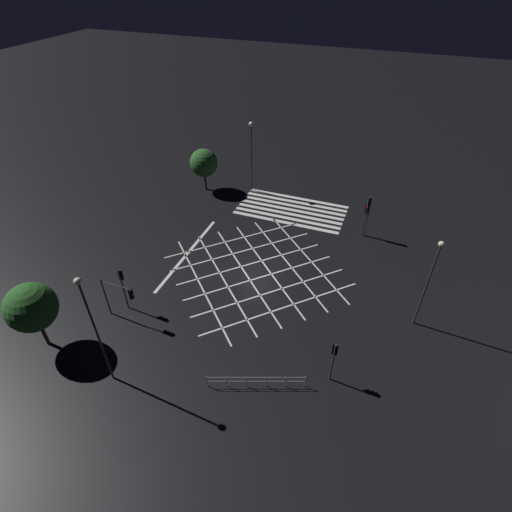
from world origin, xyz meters
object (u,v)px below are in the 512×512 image
(traffic_light_sw_cross, at_px, (366,214))
(street_lamp_west, at_px, (251,142))
(street_lamp_far, at_px, (92,319))
(traffic_light_sw_main, at_px, (368,209))
(traffic_light_ne_cross, at_px, (122,281))
(street_tree_far, at_px, (204,163))
(street_tree_near, at_px, (31,307))
(street_lamp_east, at_px, (431,274))
(traffic_light_nw_cross, at_px, (334,355))
(traffic_light_ne_main, at_px, (120,294))

(traffic_light_sw_cross, height_order, street_lamp_west, street_lamp_west)
(street_lamp_west, distance_m, street_lamp_far, 28.03)
(traffic_light_sw_main, xyz_separation_m, traffic_light_ne_cross, (16.40, 16.98, -0.38))
(street_lamp_west, distance_m, street_tree_far, 6.14)
(traffic_light_sw_main, bearing_deg, street_tree_near, 48.44)
(traffic_light_ne_cross, bearing_deg, traffic_light_sw_main, -44.01)
(street_lamp_east, bearing_deg, traffic_light_nw_cross, 55.28)
(traffic_light_sw_cross, bearing_deg, traffic_light_ne_main, -40.78)
(traffic_light_ne_main, bearing_deg, street_lamp_west, 85.71)
(traffic_light_ne_cross, height_order, street_tree_far, street_tree_far)
(traffic_light_ne_cross, xyz_separation_m, street_tree_far, (2.95, -20.13, 0.57))
(street_tree_near, bearing_deg, street_lamp_east, -155.12)
(traffic_light_sw_cross, height_order, street_tree_far, street_tree_far)
(street_lamp_east, xyz_separation_m, street_tree_near, (25.35, 11.76, -1.31))
(traffic_light_sw_cross, relative_size, street_tree_near, 0.64)
(street_lamp_west, height_order, street_tree_far, street_lamp_west)
(street_lamp_far, bearing_deg, street_lamp_west, -88.67)
(traffic_light_nw_cross, bearing_deg, street_lamp_east, -34.72)
(street_lamp_east, xyz_separation_m, street_lamp_far, (18.99, 12.55, 0.77))
(traffic_light_sw_main, relative_size, traffic_light_sw_cross, 1.26)
(traffic_light_sw_main, relative_size, street_lamp_west, 0.55)
(street_tree_near, bearing_deg, traffic_light_nw_cross, -167.60)
(traffic_light_ne_main, height_order, street_tree_near, street_tree_near)
(traffic_light_sw_main, height_order, traffic_light_nw_cross, traffic_light_sw_main)
(traffic_light_sw_main, relative_size, street_tree_near, 0.81)
(traffic_light_sw_main, xyz_separation_m, traffic_light_sw_cross, (0.14, -0.06, -0.65))
(traffic_light_nw_cross, height_order, traffic_light_sw_cross, traffic_light_sw_cross)
(street_lamp_west, bearing_deg, street_lamp_far, 91.33)
(traffic_light_ne_cross, xyz_separation_m, traffic_light_nw_cross, (-16.90, 0.88, -0.30))
(traffic_light_sw_main, height_order, street_lamp_east, street_lamp_east)
(traffic_light_sw_cross, relative_size, street_lamp_east, 0.45)
(street_lamp_west, height_order, street_lamp_far, street_lamp_far)
(traffic_light_nw_cross, xyz_separation_m, street_tree_near, (20.29, 4.46, 1.27))
(traffic_light_ne_cross, distance_m, traffic_light_nw_cross, 16.93)
(traffic_light_sw_main, distance_m, street_lamp_far, 26.88)
(traffic_light_ne_cross, bearing_deg, street_tree_far, 8.35)
(street_lamp_far, xyz_separation_m, street_tree_near, (6.36, -0.80, -2.08))
(traffic_light_ne_main, height_order, traffic_light_sw_cross, traffic_light_ne_main)
(traffic_light_sw_cross, bearing_deg, street_lamp_west, -109.11)
(traffic_light_sw_main, height_order, street_lamp_far, street_lamp_far)
(traffic_light_ne_cross, distance_m, street_tree_near, 6.40)
(traffic_light_sw_cross, distance_m, street_tree_near, 29.82)
(traffic_light_ne_main, bearing_deg, traffic_light_ne_cross, 117.49)
(traffic_light_sw_main, xyz_separation_m, street_lamp_east, (-5.55, 10.57, 1.90))
(street_lamp_west, bearing_deg, street_tree_near, 78.16)
(street_tree_near, bearing_deg, traffic_light_sw_cross, -131.28)
(traffic_light_sw_main, distance_m, street_tree_near, 29.84)
(traffic_light_ne_cross, height_order, traffic_light_sw_cross, traffic_light_ne_cross)
(traffic_light_sw_main, xyz_separation_m, street_lamp_west, (14.09, -4.90, 2.81))
(street_lamp_east, relative_size, street_lamp_far, 0.87)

